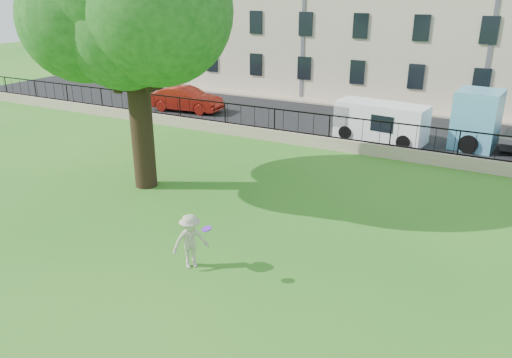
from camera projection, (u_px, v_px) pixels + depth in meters
The scene contains 9 objects.
ground at pixel (189, 254), 14.99m from camera, with size 120.00×120.00×0.00m, color #24731B.
retaining_wall at pixel (328, 143), 24.78m from camera, with size 50.00×0.40×0.60m, color gray.
iron_railing at pixel (329, 126), 24.48m from camera, with size 50.00×0.05×1.13m.
street at pixel (357, 127), 28.77m from camera, with size 60.00×9.00×0.01m, color black.
sidewalk at pixel (380, 108), 33.04m from camera, with size 60.00×1.40×0.12m, color gray.
man at pixel (190, 241), 14.04m from camera, with size 1.05×0.61×1.63m, color #B7B294.
frisbee at pixel (207, 229), 13.11m from camera, with size 0.27×0.27×0.03m, color #7127DE.
red_sedan at pixel (186, 99), 32.23m from camera, with size 1.66×4.76×1.57m, color #A31E14.
white_van at pixel (381, 122), 26.04m from camera, with size 4.63×1.81×1.94m, color white.
Camera 1 is at (7.97, -10.70, 7.48)m, focal length 35.00 mm.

